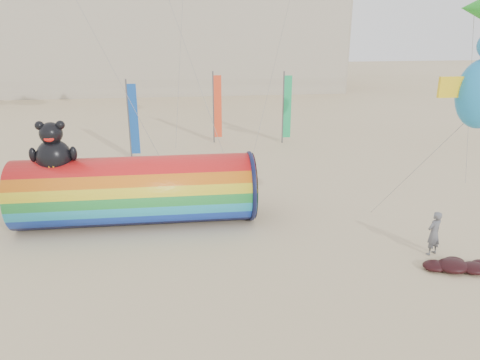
{
  "coord_description": "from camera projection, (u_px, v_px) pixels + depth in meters",
  "views": [
    {
      "loc": [
        -1.71,
        -16.74,
        8.83
      ],
      "look_at": [
        0.5,
        1.5,
        2.4
      ],
      "focal_mm": 35.0,
      "sensor_mm": 36.0,
      "label": 1
    }
  ],
  "objects": [
    {
      "name": "windsock_assembly",
      "position": [
        136.0,
        189.0,
        20.75
      ],
      "size": [
        10.48,
        3.19,
        4.83
      ],
      "color": "red",
      "rests_on": "ground"
    },
    {
      "name": "ground",
      "position": [
        232.0,
        249.0,
        18.79
      ],
      "size": [
        160.0,
        160.0,
        0.0
      ],
      "primitive_type": "plane",
      "color": "#CCB58C",
      "rests_on": "ground"
    },
    {
      "name": "fabric_bundle",
      "position": [
        457.0,
        266.0,
        17.19
      ],
      "size": [
        2.62,
        1.35,
        0.41
      ],
      "color": "#32090B",
      "rests_on": "ground"
    },
    {
      "name": "festival_banners",
      "position": [
        215.0,
        111.0,
        32.49
      ],
      "size": [
        11.29,
        3.89,
        5.2
      ],
      "color": "#59595E",
      "rests_on": "ground"
    },
    {
      "name": "kite_handler",
      "position": [
        434.0,
        233.0,
        18.1
      ],
      "size": [
        0.77,
        0.66,
        1.8
      ],
      "primitive_type": "imported",
      "rotation": [
        0.0,
        0.0,
        3.55
      ],
      "color": "#5B5C62",
      "rests_on": "ground"
    },
    {
      "name": "hotel_building",
      "position": [
        95.0,
        4.0,
        57.09
      ],
      "size": [
        60.4,
        15.4,
        20.6
      ],
      "color": "#B7AD99",
      "rests_on": "ground"
    }
  ]
}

